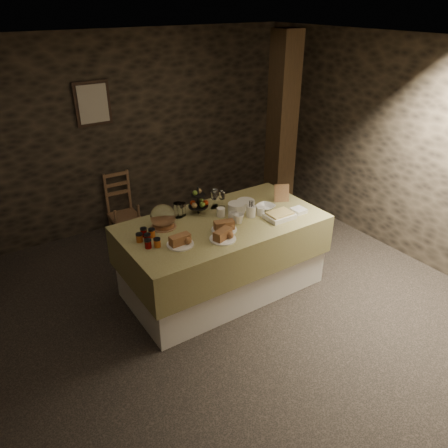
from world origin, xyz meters
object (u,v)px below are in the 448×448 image
chair (121,205)px  buffet_table (222,251)px  fruit_stand (199,203)px  timber_column (282,133)px

chair → buffet_table: bearing=-77.2°
fruit_stand → buffet_table: bearing=-71.4°
timber_column → fruit_stand: bearing=-158.3°
buffet_table → fruit_stand: bearing=108.6°
chair → timber_column: timber_column is taller
buffet_table → chair: 2.02m
buffet_table → chair: (-0.38, 1.98, -0.13)m
chair → fruit_stand: bearing=-78.7°
buffet_table → chair: size_ratio=3.38×
chair → timber_column: (1.99, -1.00, 0.94)m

